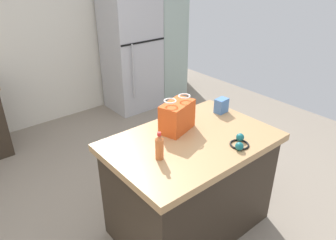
% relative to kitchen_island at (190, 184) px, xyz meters
% --- Properties ---
extents(ground, '(6.57, 6.57, 0.00)m').
position_rel_kitchen_island_xyz_m(ground, '(-0.16, 0.28, -0.46)').
color(ground, gray).
extents(back_wall, '(5.47, 0.13, 2.57)m').
position_rel_kitchen_island_xyz_m(back_wall, '(-0.18, 2.90, 0.83)').
color(back_wall, silver).
rests_on(back_wall, ground).
extents(kitchen_island, '(1.35, 0.90, 0.91)m').
position_rel_kitchen_island_xyz_m(kitchen_island, '(0.00, 0.00, 0.00)').
color(kitchen_island, '#33281E').
rests_on(kitchen_island, ground).
extents(refrigerator, '(0.77, 0.68, 1.80)m').
position_rel_kitchen_island_xyz_m(refrigerator, '(1.10, 2.51, 0.44)').
color(refrigerator, '#B7B7BC').
rests_on(refrigerator, ground).
extents(tall_cabinet, '(0.51, 0.60, 2.02)m').
position_rel_kitchen_island_xyz_m(tall_cabinet, '(1.76, 2.51, 0.55)').
color(tall_cabinet, '#9EB2A8').
rests_on(tall_cabinet, ground).
extents(shopping_bag, '(0.34, 0.25, 0.29)m').
position_rel_kitchen_island_xyz_m(shopping_bag, '(0.00, 0.19, 0.58)').
color(shopping_bag, '#DB511E').
rests_on(shopping_bag, kitchen_island).
extents(small_box, '(0.12, 0.09, 0.13)m').
position_rel_kitchen_island_xyz_m(small_box, '(0.54, 0.18, 0.52)').
color(small_box, '#4775B7').
rests_on(small_box, kitchen_island).
extents(bottle, '(0.06, 0.06, 0.21)m').
position_rel_kitchen_island_xyz_m(bottle, '(-0.37, -0.05, 0.55)').
color(bottle, '#C66633').
rests_on(bottle, kitchen_island).
extents(ear_defenders, '(0.21, 0.21, 0.06)m').
position_rel_kitchen_island_xyz_m(ear_defenders, '(0.21, -0.30, 0.47)').
color(ear_defenders, black).
rests_on(ear_defenders, kitchen_island).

